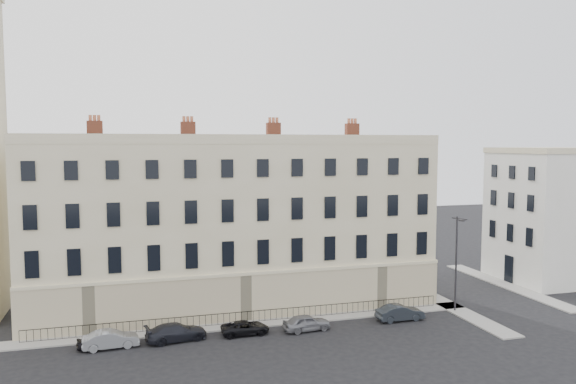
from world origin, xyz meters
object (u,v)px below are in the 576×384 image
at_px(car_d, 245,328).
at_px(car_f, 400,313).
at_px(car_c, 176,332).
at_px(car_e, 307,323).
at_px(car_a, 100,340).
at_px(streetlamp, 457,259).
at_px(car_b, 111,339).

relative_size(car_d, car_f, 0.93).
relative_size(car_c, car_e, 1.21).
relative_size(car_a, streetlamp, 0.39).
xyz_separation_m(car_a, car_f, (24.26, -0.28, 0.11)).
distance_m(car_e, car_f, 8.45).
bearing_deg(car_c, car_f, -99.94).
xyz_separation_m(car_b, streetlamp, (29.45, 0.84, 4.11)).
distance_m(car_e, streetlamp, 14.99).
xyz_separation_m(car_a, car_c, (5.52, -0.00, 0.11)).
bearing_deg(car_a, car_b, -117.37).
xyz_separation_m(car_b, car_d, (10.14, 0.19, -0.13)).
distance_m(car_c, car_e, 10.31).
xyz_separation_m(car_d, car_e, (4.93, -0.48, 0.13)).
bearing_deg(car_e, car_b, 83.78).
height_order(car_f, streetlamp, streetlamp).
bearing_deg(car_e, car_a, 82.89).
height_order(car_b, car_f, car_f).
relative_size(car_a, car_b, 0.82).
height_order(car_c, car_e, car_c).
bearing_deg(car_d, streetlamp, -89.32).
bearing_deg(car_b, car_a, 66.07).
bearing_deg(car_f, car_b, 89.62).
relative_size(car_f, streetlamp, 0.48).
relative_size(car_e, streetlamp, 0.45).
relative_size(car_a, car_f, 0.81).
distance_m(car_c, car_f, 18.75).
height_order(car_d, car_e, car_e).
xyz_separation_m(car_b, car_c, (4.78, 0.26, 0.01)).
bearing_deg(car_a, car_e, -99.88).
distance_m(car_a, car_e, 15.82).
bearing_deg(streetlamp, car_b, 162.90).
bearing_deg(car_e, car_d, 79.30).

